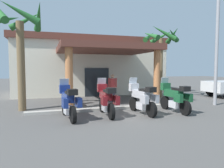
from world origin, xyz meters
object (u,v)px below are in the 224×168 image
object	(u,v)px
motorcycle_blue	(69,102)
palm_tree_near_portico	(162,42)
roadside_sign	(218,13)
pedestrian	(113,86)
motel_building	(89,66)
motorcycle_maroon	(107,100)
motorcycle_silver	(142,99)
palm_tree_roadside	(19,33)
motorcycle_green	(175,97)

from	to	relation	value
motorcycle_blue	palm_tree_near_portico	xyz separation A→B (m)	(7.05, 4.61, 3.21)
motorcycle_blue	roadside_sign	bearing A→B (deg)	-90.07
pedestrian	roadside_sign	bearing A→B (deg)	82.71
motel_building	pedestrian	world-z (taller)	motel_building
motorcycle_maroon	motorcycle_silver	xyz separation A→B (m)	(1.63, -0.16, 0.00)
pedestrian	palm_tree_roadside	size ratio (longest dim) A/B	0.32
roadside_sign	palm_tree_roadside	bearing A→B (deg)	170.43
motorcycle_silver	pedestrian	distance (m)	3.89
palm_tree_roadside	roadside_sign	size ratio (longest dim) A/B	0.69
motorcycle_maroon	pedestrian	xyz separation A→B (m)	(1.51, 3.72, 0.29)
motorcycle_maroon	pedestrian	world-z (taller)	pedestrian
motorcycle_blue	motorcycle_maroon	distance (m)	1.63
motorcycle_maroon	roadside_sign	distance (m)	7.92
motorcycle_green	palm_tree_roadside	distance (m)	7.99
motorcycle_silver	palm_tree_roadside	xyz separation A→B (m)	(-5.25, 2.56, 3.03)
motorcycle_blue	motorcycle_green	size ratio (longest dim) A/B	1.00
motorcycle_green	palm_tree_near_portico	bearing A→B (deg)	-25.41
motorcycle_blue	pedestrian	distance (m)	4.95
motorcycle_blue	palm_tree_roadside	world-z (taller)	palm_tree_roadside
palm_tree_near_portico	motorcycle_maroon	bearing A→B (deg)	-140.21
motel_building	palm_tree_near_portico	world-z (taller)	palm_tree_near_portico
motel_building	pedestrian	bearing A→B (deg)	-86.24
motorcycle_blue	motorcycle_maroon	size ratio (longest dim) A/B	1.00
motorcycle_maroon	palm_tree_roadside	bearing A→B (deg)	58.22
motel_building	motorcycle_blue	xyz separation A→B (m)	(-2.84, -9.28, -1.61)
palm_tree_roadside	roadside_sign	distance (m)	10.43
motorcycle_blue	motorcycle_maroon	world-z (taller)	same
motel_building	roadside_sign	xyz separation A→B (m)	(5.37, -8.50, 2.75)
palm_tree_near_portico	motel_building	bearing A→B (deg)	132.08
motorcycle_blue	pedestrian	size ratio (longest dim) A/B	1.30
palm_tree_near_portico	motorcycle_silver	bearing A→B (deg)	-129.05
motel_building	motorcycle_green	bearing A→B (deg)	-77.15
pedestrian	motorcycle_green	bearing A→B (deg)	47.29
motorcycle_maroon	roadside_sign	world-z (taller)	roadside_sign
pedestrian	motorcycle_silver	bearing A→B (deg)	25.46
motel_building	motorcycle_silver	size ratio (longest dim) A/B	5.52
motorcycle_blue	palm_tree_near_portico	distance (m)	9.02
motorcycle_maroon	motorcycle_green	distance (m)	3.28
motorcycle_silver	motorcycle_green	size ratio (longest dim) A/B	1.00
motorcycle_blue	palm_tree_near_portico	size ratio (longest dim) A/B	0.44
palm_tree_roadside	motorcycle_green	bearing A→B (deg)	-21.34
motorcycle_blue	roadside_sign	distance (m)	9.32
motel_building	palm_tree_near_portico	xyz separation A→B (m)	(4.22, -4.67, 1.60)
pedestrian	palm_tree_roadside	bearing A→B (deg)	-51.99
palm_tree_near_portico	motorcycle_blue	bearing A→B (deg)	-146.81
pedestrian	palm_tree_near_portico	xyz separation A→B (m)	(3.91, 0.79, 2.92)
motorcycle_silver	motorcycle_maroon	bearing A→B (deg)	79.94
pedestrian	motel_building	bearing A→B (deg)	-153.20
motorcycle_silver	pedestrian	size ratio (longest dim) A/B	1.30
palm_tree_roadside	motorcycle_silver	bearing A→B (deg)	-26.02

